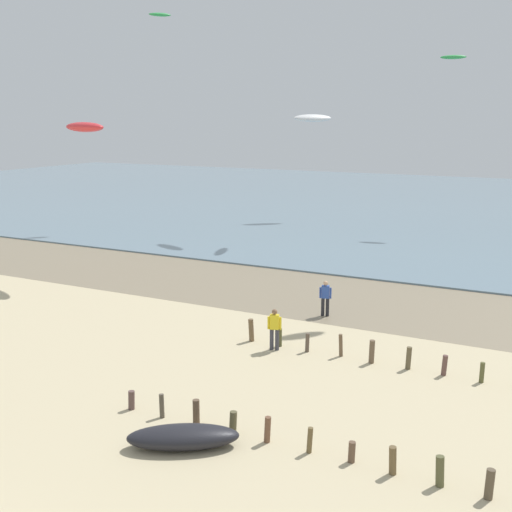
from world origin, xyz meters
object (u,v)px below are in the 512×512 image
object	(u,v)px
kite_aloft_2	(160,15)
kite_aloft_10	(313,118)
person_by_waterline	(274,328)
grounded_kite	(183,437)
kite_aloft_12	(84,127)
kite_aloft_3	(453,57)
person_left_flank	(325,297)

from	to	relation	value
kite_aloft_2	kite_aloft_10	world-z (taller)	kite_aloft_2
person_by_waterline	grounded_kite	size ratio (longest dim) A/B	0.53
person_by_waterline	kite_aloft_12	size ratio (longest dim) A/B	0.50
kite_aloft_3	kite_aloft_10	size ratio (longest dim) A/B	0.58
person_left_flank	person_by_waterline	bearing A→B (deg)	-91.38
grounded_kite	kite_aloft_12	xyz separation A→B (m)	(-16.23, 14.77, 8.33)
person_by_waterline	kite_aloft_2	size ratio (longest dim) A/B	0.91
kite_aloft_2	kite_aloft_10	distance (m)	15.85
kite_aloft_2	kite_aloft_3	size ratio (longest dim) A/B	0.93
person_left_flank	kite_aloft_10	xyz separation A→B (m)	(-12.39, 27.99, 8.21)
kite_aloft_12	kite_aloft_2	bearing A→B (deg)	128.59
kite_aloft_10	kite_aloft_12	xyz separation A→B (m)	(-2.81, -26.84, -0.47)
kite_aloft_2	kite_aloft_12	distance (m)	21.91
grounded_kite	kite_aloft_2	bearing A→B (deg)	-85.33
person_left_flank	kite_aloft_10	distance (m)	31.69
grounded_kite	kite_aloft_3	size ratio (longest dim) A/B	1.59
kite_aloft_2	kite_aloft_10	bearing A→B (deg)	171.90
person_by_waterline	grounded_kite	world-z (taller)	person_by_waterline
person_by_waterline	kite_aloft_10	xyz separation A→B (m)	(-12.26, 33.24, 8.21)
grounded_kite	person_left_flank	bearing A→B (deg)	-116.69
grounded_kite	kite_aloft_3	world-z (taller)	kite_aloft_3
person_left_flank	kite_aloft_12	xyz separation A→B (m)	(-15.19, 1.16, 7.74)
person_by_waterline	kite_aloft_12	distance (m)	18.10
grounded_kite	kite_aloft_3	bearing A→B (deg)	-119.41
kite_aloft_3	kite_aloft_10	bearing A→B (deg)	-13.97
grounded_kite	kite_aloft_3	xyz separation A→B (m)	(-1.16, 40.76, 13.53)
kite_aloft_12	person_by_waterline	bearing A→B (deg)	-6.97
person_by_waterline	kite_aloft_2	bearing A→B (deg)	132.43
person_by_waterline	kite_aloft_2	xyz separation A→B (m)	(-22.74, 24.87, 16.67)
kite_aloft_10	kite_aloft_3	bearing A→B (deg)	136.62
kite_aloft_3	kite_aloft_10	xyz separation A→B (m)	(-12.26, 0.85, -4.73)
person_by_waterline	grounded_kite	xyz separation A→B (m)	(1.16, -8.37, -0.60)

